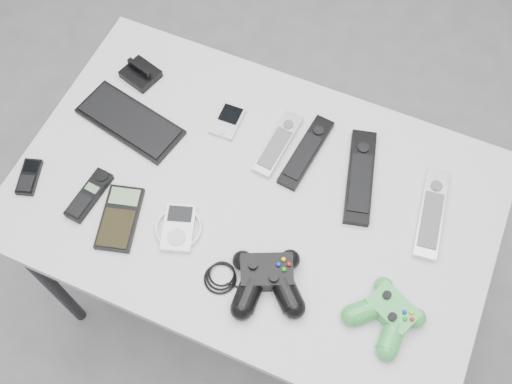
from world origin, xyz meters
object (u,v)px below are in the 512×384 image
at_px(remote_black_a, 306,152).
at_px(mp3_player, 178,228).
at_px(calculator, 120,218).
at_px(mobile_phone, 29,177).
at_px(remote_silver_a, 278,144).
at_px(remote_silver_b, 431,213).
at_px(remote_black_b, 360,176).
at_px(controller_green, 387,314).
at_px(desk, 254,207).
at_px(cordless_handset, 89,195).
at_px(pda, 228,121).
at_px(pda_keyboard, 130,121).
at_px(controller_black, 267,279).

relative_size(remote_black_a, mp3_player, 1.85).
distance_m(remote_black_a, calculator, 0.47).
distance_m(remote_black_a, mobile_phone, 0.67).
relative_size(remote_silver_a, mobile_phone, 2.01).
bearing_deg(remote_silver_b, remote_black_b, 164.06).
bearing_deg(remote_silver_a, calculator, -123.97).
relative_size(remote_black_a, controller_green, 1.39).
relative_size(desk, controller_green, 7.35).
relative_size(calculator, mp3_player, 1.40).
xyz_separation_m(mobile_phone, calculator, (0.25, -0.01, 0.00)).
bearing_deg(mp3_player, desk, 32.02).
xyz_separation_m(remote_silver_b, mp3_player, (-0.52, -0.26, -0.00)).
bearing_deg(remote_silver_a, mobile_phone, -143.67).
height_order(mobile_phone, calculator, same).
bearing_deg(mobile_phone, remote_silver_b, -0.58).
bearing_deg(cordless_handset, mobile_phone, -169.99).
distance_m(remote_silver_a, controller_green, 0.48).
xyz_separation_m(remote_black_b, mobile_phone, (-0.72, -0.31, -0.00)).
xyz_separation_m(desk, pda, (-0.14, 0.16, 0.07)).
distance_m(remote_silver_a, mobile_phone, 0.60).
bearing_deg(mp3_player, remote_silver_b, 8.18).
bearing_deg(mobile_phone, pda_keyboard, 40.34).
xyz_separation_m(pda, calculator, (-0.12, -0.34, 0.00)).
height_order(remote_silver_a, cordless_handset, same).
bearing_deg(remote_silver_b, pda, 167.49).
bearing_deg(mobile_phone, remote_black_a, 11.12).
bearing_deg(cordless_handset, desk, 29.41).
xyz_separation_m(pda_keyboard, cordless_handset, (0.01, -0.22, 0.00)).
relative_size(remote_silver_b, calculator, 1.42).
relative_size(desk, mobile_phone, 11.92).
bearing_deg(controller_black, cordless_handset, 151.67).
bearing_deg(mp3_player, remote_black_b, 21.97).
height_order(cordless_handset, controller_black, controller_black).
bearing_deg(mobile_phone, controller_black, -19.52).
distance_m(pda_keyboard, mobile_phone, 0.28).
relative_size(pda, controller_green, 0.63).
relative_size(pda, remote_black_b, 0.39).
bearing_deg(remote_silver_b, mp3_player, -160.65).
bearing_deg(remote_black_a, pda_keyboard, -162.25).
height_order(remote_silver_a, calculator, remote_silver_a).
xyz_separation_m(desk, remote_silver_b, (0.40, 0.11, 0.08)).
bearing_deg(calculator, remote_silver_a, 36.33).
distance_m(mobile_phone, calculator, 0.25).
bearing_deg(controller_green, remote_black_b, 142.27).
bearing_deg(controller_black, controller_green, -18.06).
bearing_deg(desk, calculator, -144.96).
bearing_deg(pda, calculator, -110.63).
height_order(calculator, mp3_player, mp3_player).
height_order(controller_black, controller_green, controller_black).
distance_m(remote_silver_b, mobile_phone, 0.95).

